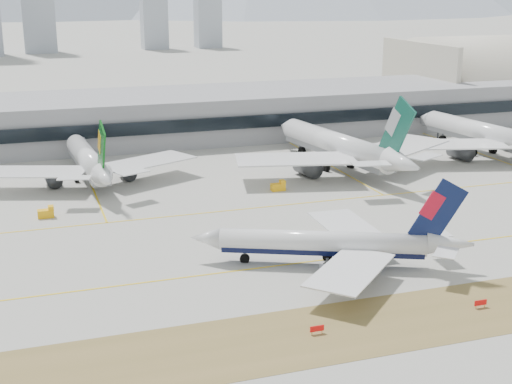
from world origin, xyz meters
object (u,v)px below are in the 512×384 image
object	(u,v)px
widebody_china_air	(487,135)
hangar	(507,106)
widebody_cathay	(341,148)
terminal	(160,116)
taxiing_airliner	(332,244)
widebody_eva	(89,162)

from	to	relation	value
widebody_china_air	hangar	xyz separation A→B (m)	(65.44, 75.99, -6.01)
widebody_cathay	hangar	world-z (taller)	hangar
widebody_china_air	terminal	size ratio (longest dim) A/B	0.23
taxiing_airliner	terminal	bearing A→B (deg)	-62.21
taxiing_airliner	terminal	size ratio (longest dim) A/B	0.17
taxiing_airliner	widebody_cathay	xyz separation A→B (m)	(31.41, 63.92, 2.31)
widebody_cathay	widebody_china_air	world-z (taller)	widebody_cathay
widebody_china_air	terminal	distance (m)	105.17
widebody_eva	widebody_cathay	distance (m)	68.21
widebody_eva	widebody_cathay	world-z (taller)	widebody_cathay
hangar	terminal	bearing A→B (deg)	-172.57
widebody_eva	terminal	xyz separation A→B (m)	(28.19, 49.19, 2.16)
widebody_china_air	terminal	xyz separation A→B (m)	(-89.12, 55.83, 1.35)
taxiing_airliner	widebody_eva	world-z (taller)	widebody_eva
terminal	widebody_eva	bearing A→B (deg)	-119.81
hangar	widebody_china_air	bearing A→B (deg)	-130.73
terminal	hangar	size ratio (longest dim) A/B	3.08
widebody_eva	taxiing_airliner	bearing A→B (deg)	-157.81
widebody_cathay	hangar	bearing A→B (deg)	-64.30
widebody_cathay	widebody_china_air	distance (m)	49.91
widebody_china_air	hangar	size ratio (longest dim) A/B	0.71
widebody_china_air	terminal	world-z (taller)	widebody_china_air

